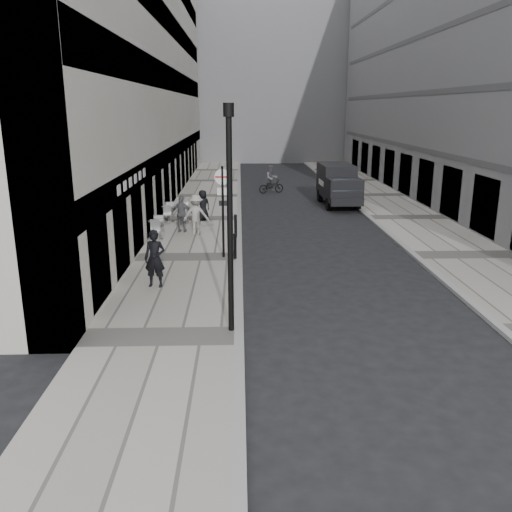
{
  "coord_description": "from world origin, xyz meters",
  "views": [
    {
      "loc": [
        0.05,
        -10.15,
        5.76
      ],
      "look_at": [
        0.53,
        5.71,
        1.4
      ],
      "focal_mm": 38.0,
      "sensor_mm": 36.0,
      "label": 1
    }
  ],
  "objects": [
    {
      "name": "cafe_table_mid",
      "position": [
        -2.8,
        17.01,
        0.61
      ],
      "size": [
        0.75,
        1.68,
        0.96
      ],
      "color": "silver",
      "rests_on": "sidewalk"
    },
    {
      "name": "pedestrian_a",
      "position": [
        -2.65,
        14.74,
        0.98
      ],
      "size": [
        1.04,
        0.51,
        1.72
      ],
      "primitive_type": "imported",
      "rotation": [
        0.0,
        0.0,
        3.05
      ],
      "color": "#5B5C60",
      "rests_on": "sidewalk"
    },
    {
      "name": "pedestrian_b",
      "position": [
        -1.96,
        14.31,
        1.03
      ],
      "size": [
        1.23,
        0.77,
        1.83
      ],
      "primitive_type": "imported",
      "rotation": [
        0.0,
        0.0,
        3.06
      ],
      "color": "#A39C96",
      "rests_on": "sidewalk"
    },
    {
      "name": "cyclist",
      "position": [
        2.24,
        27.35,
        0.75
      ],
      "size": [
        1.89,
        1.19,
        1.93
      ],
      "rotation": [
        0.0,
        0.0,
        0.34
      ],
      "color": "black",
      "rests_on": "ground"
    },
    {
      "name": "building_left",
      "position": [
        -6.0,
        24.5,
        9.0
      ],
      "size": [
        4.0,
        45.0,
        18.0
      ],
      "primitive_type": "cube",
      "color": "beige",
      "rests_on": "ground"
    },
    {
      "name": "ground",
      "position": [
        0.0,
        0.0,
        0.0
      ],
      "size": [
        120.0,
        120.0,
        0.0
      ],
      "primitive_type": "plane",
      "color": "black",
      "rests_on": "ground"
    },
    {
      "name": "sign_post",
      "position": [
        -0.6,
        10.28,
        2.38
      ],
      "size": [
        0.61,
        0.1,
        3.52
      ],
      "rotation": [
        0.0,
        0.0,
        -0.02
      ],
      "color": "black",
      "rests_on": "sidewalk"
    },
    {
      "name": "lamppost",
      "position": [
        -0.2,
        3.07,
        3.32
      ],
      "size": [
        0.26,
        0.26,
        5.75
      ],
      "color": "black",
      "rests_on": "sidewalk"
    },
    {
      "name": "panel_van",
      "position": [
        6.0,
        22.39,
        1.36
      ],
      "size": [
        2.01,
        5.18,
        2.42
      ],
      "rotation": [
        0.0,
        0.0,
        0.02
      ],
      "color": "black",
      "rests_on": "ground"
    },
    {
      "name": "building_far",
      "position": [
        1.5,
        56.0,
        11.0
      ],
      "size": [
        24.0,
        16.0,
        22.0
      ],
      "primitive_type": "cube",
      "color": "slate",
      "rests_on": "ground"
    },
    {
      "name": "walking_man",
      "position": [
        -2.71,
        6.73,
        1.06
      ],
      "size": [
        0.74,
        0.55,
        1.88
      ],
      "primitive_type": "imported",
      "rotation": [
        0.0,
        0.0,
        -0.15
      ],
      "color": "black",
      "rests_on": "sidewalk"
    },
    {
      "name": "bollard_far",
      "position": [
        -0.15,
        10.04,
        0.59
      ],
      "size": [
        0.13,
        0.13,
        0.94
      ],
      "primitive_type": "cylinder",
      "color": "black",
      "rests_on": "sidewalk"
    },
    {
      "name": "pedestrian_c",
      "position": [
        -1.85,
        17.46,
        0.9
      ],
      "size": [
        0.91,
        0.81,
        1.57
      ],
      "primitive_type": "imported",
      "rotation": [
        0.0,
        0.0,
        3.65
      ],
      "color": "black",
      "rests_on": "sidewalk"
    },
    {
      "name": "sidewalk",
      "position": [
        -2.0,
        18.0,
        0.06
      ],
      "size": [
        4.0,
        60.0,
        0.12
      ],
      "primitive_type": "cube",
      "color": "#A8A198",
      "rests_on": "ground"
    },
    {
      "name": "cafe_table_near",
      "position": [
        -3.6,
        13.25,
        0.63
      ],
      "size": [
        0.78,
        1.75,
        1.0
      ],
      "color": "#B1B2B4",
      "rests_on": "sidewalk"
    },
    {
      "name": "building_right",
      "position": [
        14.0,
        24.5,
        10.0
      ],
      "size": [
        6.0,
        45.0,
        20.0
      ],
      "primitive_type": "cube",
      "color": "slate",
      "rests_on": "ground"
    },
    {
      "name": "far_sidewalk",
      "position": [
        9.0,
        18.0,
        0.06
      ],
      "size": [
        4.0,
        60.0,
        0.12
      ],
      "primitive_type": "cube",
      "color": "#A8A198",
      "rests_on": "ground"
    },
    {
      "name": "cafe_table_far",
      "position": [
        -3.6,
        17.24,
        0.59
      ],
      "size": [
        0.72,
        1.62,
        0.92
      ],
      "color": "#B5B5B7",
      "rests_on": "sidewalk"
    },
    {
      "name": "bollard_near",
      "position": [
        -0.15,
        13.58,
        0.61
      ],
      "size": [
        0.13,
        0.13,
        0.98
      ],
      "primitive_type": "cylinder",
      "color": "black",
      "rests_on": "sidewalk"
    }
  ]
}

